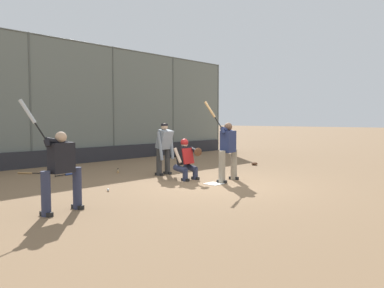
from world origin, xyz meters
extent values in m
plane|color=#846647|center=(0.00, 0.00, 0.00)|extent=(160.00, 160.00, 0.00)
cube|color=white|center=(0.00, 0.00, 0.01)|extent=(0.43, 0.43, 0.01)
cylinder|color=#515651|center=(-9.14, -7.19, 2.46)|extent=(0.08, 0.08, 4.93)
cylinder|color=#515651|center=(-5.48, -7.19, 2.46)|extent=(0.08, 0.08, 4.93)
cylinder|color=#515651|center=(-1.83, -7.19, 2.46)|extent=(0.08, 0.08, 4.93)
cylinder|color=#515651|center=(1.83, -7.19, 2.46)|extent=(0.08, 0.08, 4.93)
cube|color=slate|center=(0.00, -7.19, 2.46)|extent=(18.28, 0.01, 4.93)
cylinder|color=#515651|center=(0.00, -7.19, 4.90)|extent=(18.28, 0.06, 0.06)
cube|color=#28282D|center=(0.00, -7.09, 0.31)|extent=(17.92, 0.18, 0.61)
cube|color=slate|center=(0.73, -9.77, 0.06)|extent=(12.80, 3.05, 0.12)
cube|color=slate|center=(0.73, -8.67, 0.22)|extent=(12.80, 0.55, 0.44)
cube|color=#B7BABC|center=(0.73, -8.67, 0.48)|extent=(12.80, 0.24, 0.08)
cube|color=slate|center=(0.73, -9.22, 0.38)|extent=(12.80, 0.55, 0.76)
cube|color=#B7BABC|center=(0.73, -9.22, 0.80)|extent=(12.80, 0.24, 0.08)
cube|color=slate|center=(0.73, -9.77, 0.54)|extent=(12.80, 0.55, 1.08)
cube|color=#B7BABC|center=(0.73, -9.77, 1.12)|extent=(12.80, 0.24, 0.08)
cube|color=slate|center=(0.73, -10.32, 0.70)|extent=(12.80, 0.55, 1.40)
cube|color=#B7BABC|center=(0.73, -10.32, 1.44)|extent=(12.80, 0.24, 0.08)
cube|color=slate|center=(0.73, -10.87, 0.86)|extent=(12.80, 0.55, 1.72)
cube|color=#B7BABC|center=(0.73, -10.87, 1.76)|extent=(12.80, 0.24, 0.08)
cylinder|color=gray|center=(-1.00, -0.06, 0.45)|extent=(0.19, 0.19, 0.90)
cube|color=black|center=(-1.00, -0.06, 0.04)|extent=(0.16, 0.30, 0.08)
cylinder|color=gray|center=(-0.26, 0.07, 0.45)|extent=(0.19, 0.19, 0.90)
cube|color=black|center=(-0.26, 0.07, 0.04)|extent=(0.16, 0.30, 0.08)
cube|color=navy|center=(-0.63, 0.00, 1.14)|extent=(0.53, 0.37, 0.62)
sphere|color=brown|center=(-0.63, 0.00, 1.57)|extent=(0.23, 0.23, 0.23)
cylinder|color=navy|center=(-0.63, -0.02, 1.46)|extent=(0.63, 0.17, 0.24)
cylinder|color=navy|center=(-0.33, 0.03, 1.46)|extent=(0.15, 0.17, 0.17)
sphere|color=black|center=(-0.32, 0.01, 1.53)|extent=(0.04, 0.04, 0.04)
cylinder|color=black|center=(-0.26, -0.06, 1.69)|extent=(0.17, 0.18, 0.33)
cylinder|color=tan|center=(-0.09, -0.23, 2.06)|extent=(0.28, 0.28, 0.46)
cylinder|color=#2D334C|center=(-0.22, -0.89, 0.16)|extent=(0.16, 0.16, 0.31)
cylinder|color=#2D334C|center=(-0.23, -1.09, 0.33)|extent=(0.20, 0.48, 0.24)
cube|color=black|center=(-0.22, -0.89, 0.04)|extent=(0.11, 0.26, 0.08)
cylinder|color=#2D334C|center=(0.20, -0.91, 0.16)|extent=(0.16, 0.16, 0.31)
cylinder|color=#2D334C|center=(0.19, -1.11, 0.33)|extent=(0.20, 0.48, 0.24)
cube|color=black|center=(0.20, -0.91, 0.04)|extent=(0.11, 0.26, 0.08)
cube|color=black|center=(-0.02, -1.15, 0.71)|extent=(0.46, 0.38, 0.56)
cube|color=#B21E1E|center=(-0.01, -1.00, 0.71)|extent=(0.41, 0.15, 0.46)
sphere|color=beige|center=(-0.02, -1.15, 1.06)|extent=(0.21, 0.21, 0.21)
sphere|color=#B21E1E|center=(-0.02, -1.15, 1.09)|extent=(0.23, 0.23, 0.23)
cylinder|color=black|center=(-0.18, -0.90, 0.88)|extent=(0.31, 0.53, 0.16)
ellipsoid|color=#56331E|center=(-0.07, -0.65, 0.84)|extent=(0.30, 0.11, 0.24)
cylinder|color=beige|center=(0.25, -1.16, 0.73)|extent=(0.11, 0.32, 0.45)
cylinder|color=#333333|center=(-0.40, -2.28, 0.42)|extent=(0.18, 0.18, 0.85)
cube|color=black|center=(-0.40, -2.28, 0.04)|extent=(0.13, 0.29, 0.08)
cylinder|color=#333333|center=(-0.01, -2.25, 0.42)|extent=(0.18, 0.18, 0.85)
cube|color=black|center=(-0.01, -2.25, 0.04)|extent=(0.13, 0.29, 0.08)
cube|color=gray|center=(-0.21, -2.21, 1.14)|extent=(0.48, 0.43, 0.64)
sphere|color=tan|center=(-0.21, -2.21, 1.55)|extent=(0.21, 0.21, 0.21)
cylinder|color=black|center=(-0.21, -2.21, 1.61)|extent=(0.22, 0.22, 0.07)
cylinder|color=gray|center=(-0.48, -2.17, 0.95)|extent=(0.13, 0.24, 0.90)
cylinder|color=gray|center=(0.05, -2.13, 0.95)|extent=(0.16, 0.24, 0.90)
cylinder|color=#2D334C|center=(4.07, -0.17, 0.42)|extent=(0.17, 0.17, 0.83)
cube|color=black|center=(4.07, -0.17, 0.04)|extent=(0.14, 0.29, 0.08)
cylinder|color=#2D334C|center=(4.76, -0.08, 0.42)|extent=(0.17, 0.17, 0.83)
cube|color=black|center=(4.76, -0.08, 0.04)|extent=(0.14, 0.29, 0.08)
cube|color=black|center=(4.42, -0.13, 1.05)|extent=(0.48, 0.31, 0.57)
sphere|color=tan|center=(4.42, -0.13, 1.44)|extent=(0.21, 0.21, 0.21)
cylinder|color=black|center=(4.42, -0.15, 1.35)|extent=(0.58, 0.12, 0.22)
cylinder|color=black|center=(4.70, -0.12, 1.35)|extent=(0.14, 0.17, 0.16)
sphere|color=black|center=(4.70, -0.14, 1.41)|extent=(0.04, 0.04, 0.04)
cylinder|color=black|center=(4.77, -0.21, 1.56)|extent=(0.16, 0.18, 0.32)
cylinder|color=#B7BCC1|center=(4.92, -0.39, 1.92)|extent=(0.26, 0.29, 0.46)
sphere|color=black|center=(0.06, -4.33, 0.03)|extent=(0.04, 0.04, 0.04)
cylinder|color=black|center=(0.17, -4.18, 0.03)|extent=(0.23, 0.31, 0.03)
cylinder|color=tan|center=(0.42, -3.84, 0.03)|extent=(0.34, 0.44, 0.07)
sphere|color=black|center=(2.38, -5.23, 0.03)|extent=(0.04, 0.04, 0.04)
cylinder|color=black|center=(2.48, -5.38, 0.03)|extent=(0.22, 0.31, 0.03)
cylinder|color=tan|center=(2.72, -5.73, 0.03)|extent=(0.33, 0.45, 0.07)
sphere|color=black|center=(2.38, -4.36, 0.03)|extent=(0.04, 0.04, 0.04)
cylinder|color=black|center=(2.20, -4.39, 0.03)|extent=(0.37, 0.08, 0.03)
cylinder|color=#334789|center=(1.76, -4.45, 0.03)|extent=(0.51, 0.14, 0.07)
ellipsoid|color=#56331E|center=(-4.38, -1.55, 0.06)|extent=(0.31, 0.20, 0.11)
ellipsoid|color=#56331E|center=(-4.29, -1.46, 0.05)|extent=(0.11, 0.09, 0.09)
sphere|color=white|center=(2.61, -1.24, 0.04)|extent=(0.07, 0.07, 0.07)
cylinder|color=black|center=(-4.60, -6.07, 0.15)|extent=(0.89, 0.30, 0.30)
sphere|color=black|center=(-5.05, -6.07, 0.15)|extent=(0.29, 0.29, 0.29)
sphere|color=black|center=(-4.15, -6.07, 0.15)|extent=(0.29, 0.29, 0.29)
camera|label=1|loc=(7.92, 6.48, 1.78)|focal=35.00mm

